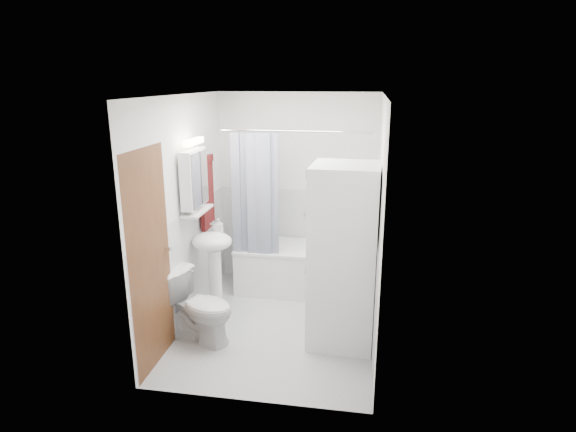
% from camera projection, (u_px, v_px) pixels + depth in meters
% --- Properties ---
extents(floor, '(2.60, 2.60, 0.00)m').
position_uv_depth(floor, '(279.00, 324.00, 5.18)').
color(floor, silver).
rests_on(floor, ground).
extents(room_walls, '(2.60, 2.60, 2.60)m').
position_uv_depth(room_walls, '(278.00, 190.00, 4.77)').
color(room_walls, white).
rests_on(room_walls, ground).
extents(wainscot, '(1.98, 2.58, 2.58)m').
position_uv_depth(wainscot, '(283.00, 262.00, 5.30)').
color(wainscot, white).
rests_on(wainscot, ground).
extents(door, '(0.05, 2.00, 2.00)m').
position_uv_depth(door, '(169.00, 249.00, 4.54)').
color(door, brown).
rests_on(door, ground).
extents(bathtub, '(1.49, 0.71, 0.57)m').
position_uv_depth(bathtub, '(298.00, 266.00, 5.96)').
color(bathtub, white).
rests_on(bathtub, ground).
extents(tub_spout, '(0.04, 0.12, 0.04)m').
position_uv_depth(tub_spout, '(318.00, 215.00, 6.08)').
color(tub_spout, silver).
rests_on(tub_spout, room_walls).
extents(curtain_rod, '(1.67, 0.02, 0.02)m').
position_uv_depth(curtain_rod, '(295.00, 131.00, 5.22)').
color(curtain_rod, silver).
rests_on(curtain_rod, room_walls).
extents(shower_curtain, '(0.55, 0.02, 1.45)m').
position_uv_depth(shower_curtain, '(255.00, 197.00, 5.49)').
color(shower_curtain, '#121B41').
rests_on(shower_curtain, curtain_rod).
extents(sink, '(0.44, 0.37, 1.04)m').
position_uv_depth(sink, '(213.00, 254.00, 5.25)').
color(sink, white).
rests_on(sink, ground).
extents(medicine_cabinet, '(0.13, 0.50, 0.71)m').
position_uv_depth(medicine_cabinet, '(194.00, 177.00, 4.99)').
color(medicine_cabinet, white).
rests_on(medicine_cabinet, room_walls).
extents(shelf, '(0.18, 0.54, 0.02)m').
position_uv_depth(shelf, '(197.00, 211.00, 5.09)').
color(shelf, silver).
rests_on(shelf, room_walls).
extents(shower_caddy, '(0.22, 0.06, 0.02)m').
position_uv_depth(shower_caddy, '(322.00, 195.00, 5.99)').
color(shower_caddy, silver).
rests_on(shower_caddy, room_walls).
extents(towel, '(0.07, 0.36, 0.86)m').
position_uv_depth(towel, '(207.00, 191.00, 5.51)').
color(towel, '#58171B').
rests_on(towel, room_walls).
extents(washer_dryer, '(0.67, 0.66, 1.79)m').
position_uv_depth(washer_dryer, '(343.00, 256.00, 4.64)').
color(washer_dryer, white).
rests_on(washer_dryer, ground).
extents(toilet, '(0.82, 0.61, 0.72)m').
position_uv_depth(toilet, '(200.00, 307.00, 4.79)').
color(toilet, white).
rests_on(toilet, ground).
extents(soap_pump, '(0.08, 0.17, 0.08)m').
position_uv_depth(soap_pump, '(219.00, 230.00, 5.27)').
color(soap_pump, gray).
rests_on(soap_pump, sink).
extents(shelf_bottle, '(0.07, 0.18, 0.07)m').
position_uv_depth(shelf_bottle, '(192.00, 210.00, 4.93)').
color(shelf_bottle, gray).
rests_on(shelf_bottle, shelf).
extents(shelf_cup, '(0.10, 0.09, 0.10)m').
position_uv_depth(shelf_cup, '(201.00, 202.00, 5.19)').
color(shelf_cup, gray).
rests_on(shelf_cup, shelf).
extents(shampoo_a, '(0.13, 0.17, 0.13)m').
position_uv_depth(shampoo_a, '(324.00, 189.00, 5.97)').
color(shampoo_a, gray).
rests_on(shampoo_a, shower_caddy).
extents(shampoo_b, '(0.08, 0.21, 0.08)m').
position_uv_depth(shampoo_b, '(334.00, 192.00, 5.95)').
color(shampoo_b, '#293BA6').
rests_on(shampoo_b, shower_caddy).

